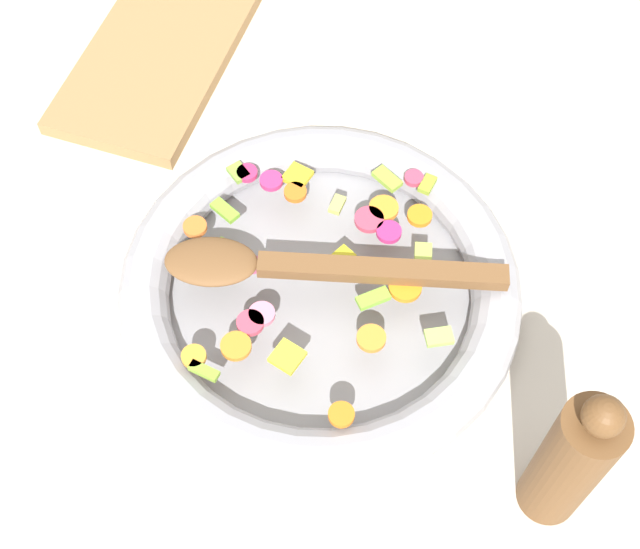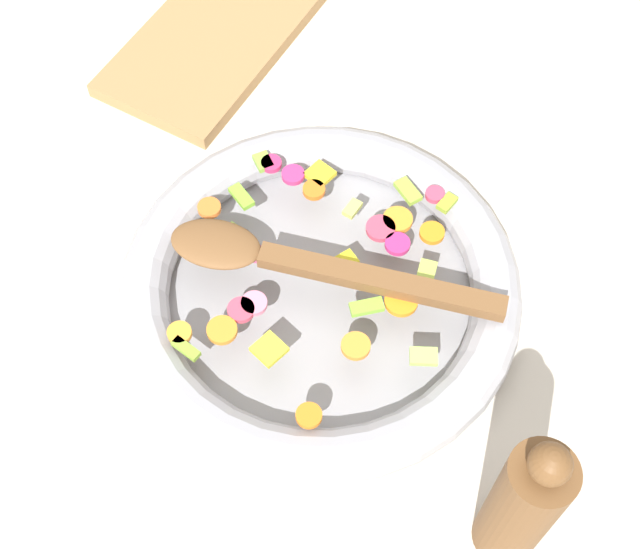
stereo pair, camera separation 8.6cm
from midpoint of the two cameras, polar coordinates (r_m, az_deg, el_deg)
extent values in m
plane|color=beige|center=(0.90, 2.72, -1.86)|extent=(4.00, 4.00, 0.00)
cylinder|color=gray|center=(0.90, 2.73, -1.67)|extent=(0.35, 0.35, 0.01)
torus|color=#9E9EA5|center=(0.88, 2.78, -1.07)|extent=(0.40, 0.40, 0.05)
cylinder|color=orange|center=(0.91, 2.31, 5.22)|extent=(0.03, 0.03, 0.01)
cylinder|color=orange|center=(0.85, 8.11, -1.94)|extent=(0.04, 0.04, 0.01)
cylinder|color=orange|center=(0.89, 9.92, 2.42)|extent=(0.04, 0.04, 0.01)
cylinder|color=orange|center=(0.82, 5.30, -4.84)|extent=(0.04, 0.04, 0.01)
cylinder|color=orange|center=(0.90, -4.41, 4.06)|extent=(0.03, 0.03, 0.01)
cylinder|color=orange|center=(0.79, 2.42, -9.29)|extent=(0.03, 0.03, 0.01)
cylinder|color=orange|center=(0.90, 7.73, 3.27)|extent=(0.04, 0.04, 0.01)
cylinder|color=orange|center=(0.83, -3.35, -3.83)|extent=(0.03, 0.03, 0.01)
cylinder|color=orange|center=(0.83, -6.08, -4.00)|extent=(0.03, 0.03, 0.01)
cube|color=#80C234|center=(0.90, -2.36, 4.79)|extent=(0.02, 0.03, 0.01)
cube|color=#B3CE4D|center=(0.87, 9.64, -0.14)|extent=(0.03, 0.02, 0.01)
cube|color=#A8D150|center=(0.88, -3.21, 2.34)|extent=(0.03, 0.02, 0.01)
cube|color=#94C23D|center=(0.92, 8.32, 5.10)|extent=(0.03, 0.03, 0.01)
cube|color=#BDC85C|center=(0.90, 4.82, 4.01)|extent=(0.02, 0.01, 0.01)
cube|color=#81AA33|center=(0.82, -5.63, -5.01)|extent=(0.01, 0.03, 0.01)
cube|color=#86B83F|center=(0.93, -1.03, 7.03)|extent=(0.03, 0.03, 0.01)
cube|color=#81C238|center=(0.84, 5.92, -2.33)|extent=(0.03, 0.03, 0.01)
cube|color=#93AF31|center=(0.92, 10.81, 4.31)|extent=(0.02, 0.02, 0.01)
cube|color=#ACDD5C|center=(0.82, 9.63, -5.45)|extent=(0.03, 0.03, 0.01)
cylinder|color=#C72D71|center=(0.88, 7.77, 1.72)|extent=(0.03, 0.03, 0.01)
cylinder|color=#D25787|center=(0.87, -1.28, 1.10)|extent=(0.02, 0.02, 0.01)
cylinder|color=#D62F64|center=(0.93, -0.49, 6.91)|extent=(0.03, 0.03, 0.01)
cylinder|color=#C53170|center=(0.92, 0.93, 6.19)|extent=(0.03, 0.03, 0.01)
cylinder|color=#D0425A|center=(0.84, -2.17, -2.53)|extent=(0.03, 0.03, 0.01)
cylinder|color=#D5405E|center=(0.92, 10.03, 4.85)|extent=(0.02, 0.02, 0.01)
cylinder|color=#C9415A|center=(0.89, 6.66, 2.72)|extent=(0.04, 0.04, 0.01)
cylinder|color=pink|center=(0.84, -1.34, -2.11)|extent=(0.03, 0.03, 0.01)
cube|color=gold|center=(0.86, 4.58, 0.67)|extent=(0.02, 0.02, 0.01)
cube|color=yellow|center=(0.92, 2.66, 6.23)|extent=(0.03, 0.03, 0.01)
cube|color=yellow|center=(0.82, -0.41, -5.00)|extent=(0.03, 0.03, 0.01)
cube|color=brown|center=(0.84, 6.82, -0.68)|extent=(0.08, 0.24, 0.01)
ellipsoid|color=brown|center=(0.86, -3.89, 1.73)|extent=(0.08, 0.10, 0.01)
cylinder|color=brown|center=(0.76, 16.06, -14.41)|extent=(0.05, 0.05, 0.17)
sphere|color=brown|center=(0.66, 18.22, -11.81)|extent=(0.03, 0.03, 0.03)
cube|color=#9E7547|center=(1.12, -4.26, 14.99)|extent=(0.31, 0.16, 0.02)
camera|label=1|loc=(0.04, -87.13, 4.79)|focal=50.00mm
camera|label=2|loc=(0.04, 92.87, -4.79)|focal=50.00mm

